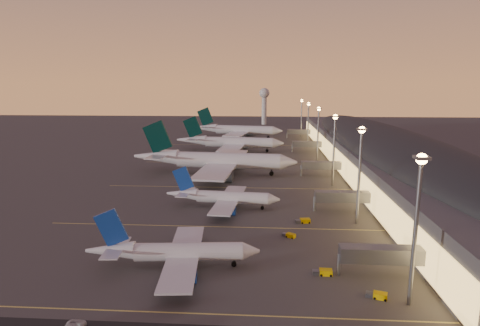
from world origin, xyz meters
name	(u,v)px	position (x,y,z in m)	size (l,w,h in m)	color
ground	(222,220)	(0.00, 0.00, 0.00)	(700.00, 700.00, 0.00)	#403E3C
airliner_narrow_south	(174,252)	(-6.65, -28.70, 3.24)	(35.07, 31.44, 12.52)	silver
airliner_narrow_north	(223,197)	(-1.07, 11.47, 3.19)	(34.57, 31.00, 12.34)	silver
airliner_wide_near	(214,160)	(-9.42, 56.78, 5.63)	(68.32, 62.45, 21.85)	silver
airliner_wide_mid	(230,142)	(-8.07, 113.26, 4.91)	(59.59, 54.53, 19.06)	silver
airliner_wide_far	(236,130)	(-8.45, 169.47, 5.26)	(63.70, 58.77, 20.44)	silver
terminal_building	(381,148)	(61.84, 72.47, 8.78)	(56.35, 255.00, 17.46)	#47474C
light_masts	(324,130)	(36.00, 65.00, 17.55)	(2.20, 217.20, 25.90)	slate
radar_tower	(264,100)	(10.00, 260.00, 21.87)	(9.00, 9.00, 32.50)	silver
lane_markings	(234,184)	(0.00, 40.00, 0.01)	(90.00, 180.36, 0.00)	#D8C659
baggage_tug_a	(377,295)	(31.28, -38.21, 0.48)	(3.81, 2.42, 1.06)	#E2B500
baggage_tug_b	(323,272)	(23.09, -30.09, 0.51)	(3.82, 1.81, 1.12)	#E2B500
baggage_tug_c	(303,221)	(21.88, -0.53, 0.53)	(4.11, 2.14, 1.17)	#E2B500
baggage_tug_d	(289,235)	(17.56, -10.93, 0.45)	(3.43, 2.85, 0.97)	#E2B500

